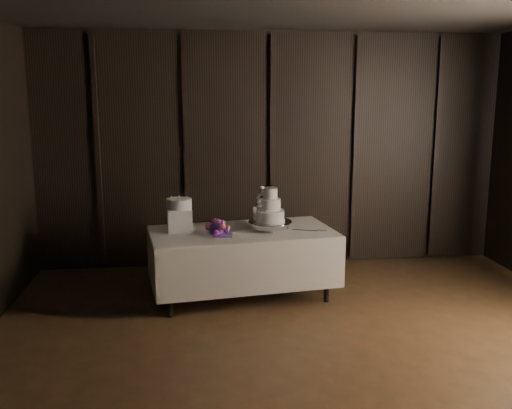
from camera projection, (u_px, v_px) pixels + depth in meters
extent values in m
cube|color=black|center=(336.00, 402.00, 4.25)|extent=(6.04, 7.04, 0.04)
cube|color=black|center=(272.00, 151.00, 7.38)|extent=(6.04, 0.04, 3.04)
cube|color=silver|center=(242.00, 231.00, 6.23)|extent=(2.11, 1.30, 0.01)
cube|color=white|center=(243.00, 266.00, 6.31)|extent=(1.94, 1.16, 0.71)
cylinder|color=silver|center=(270.00, 225.00, 6.29)|extent=(0.55, 0.55, 0.09)
cylinder|color=white|center=(270.00, 216.00, 6.27)|extent=(0.31, 0.31, 0.13)
cylinder|color=white|center=(270.00, 205.00, 6.24)|extent=(0.23, 0.23, 0.13)
cylinder|color=white|center=(270.00, 193.00, 6.22)|extent=(0.16, 0.16, 0.13)
cube|color=white|center=(180.00, 220.00, 6.19)|extent=(0.28, 0.28, 0.25)
cylinder|color=white|center=(179.00, 204.00, 6.16)|extent=(0.33, 0.33, 0.11)
cube|color=silver|center=(305.00, 230.00, 6.22)|extent=(0.36, 0.14, 0.01)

